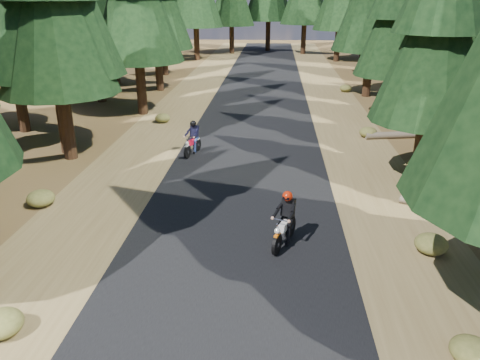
% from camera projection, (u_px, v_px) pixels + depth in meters
% --- Properties ---
extents(ground, '(120.00, 120.00, 0.00)m').
position_uv_depth(ground, '(236.00, 237.00, 12.87)').
color(ground, '#4A351A').
rests_on(ground, ground).
extents(road, '(6.00, 100.00, 0.01)m').
position_uv_depth(road, '(247.00, 173.00, 17.50)').
color(road, black).
rests_on(road, ground).
extents(shoulder_l, '(3.20, 100.00, 0.01)m').
position_uv_depth(shoulder_l, '(127.00, 170.00, 17.81)').
color(shoulder_l, brown).
rests_on(shoulder_l, ground).
extents(shoulder_r, '(3.20, 100.00, 0.01)m').
position_uv_depth(shoulder_r, '(372.00, 176.00, 17.18)').
color(shoulder_r, brown).
rests_on(shoulder_r, ground).
extents(log_near, '(5.32, 1.33, 0.32)m').
position_uv_depth(log_near, '(421.00, 134.00, 21.78)').
color(log_near, '#4C4233').
rests_on(log_near, ground).
extents(log_far, '(4.21, 2.24, 0.24)m').
position_uv_depth(log_far, '(478.00, 215.00, 13.89)').
color(log_far, '#4C4233').
rests_on(log_far, ground).
extents(understory_shrubs, '(13.72, 31.45, 0.56)m').
position_uv_depth(understory_shrubs, '(324.00, 173.00, 16.80)').
color(understory_shrubs, '#474C1E').
rests_on(understory_shrubs, ground).
extents(rider_lead, '(1.06, 1.74, 1.49)m').
position_uv_depth(rider_lead, '(284.00, 228.00, 12.28)').
color(rider_lead, silver).
rests_on(rider_lead, road).
extents(rider_follow, '(0.87, 1.65, 1.41)m').
position_uv_depth(rider_follow, '(192.00, 144.00, 19.32)').
color(rider_follow, '#AB0B1E').
rests_on(rider_follow, road).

